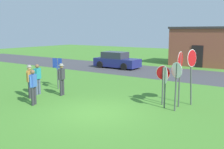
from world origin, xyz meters
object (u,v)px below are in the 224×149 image
(stop_sign_tallest, at_px, (180,69))
(person_in_blue, at_px, (30,79))
(stop_sign_leaning_left, at_px, (192,67))
(person_in_dark_shirt, at_px, (62,77))
(stop_sign_nearest, at_px, (163,78))
(stop_sign_far_back, at_px, (176,78))
(person_with_sunhat, at_px, (37,77))
(parked_car_on_street, at_px, (117,61))
(person_near_signs, at_px, (33,85))
(info_panel_leftmost, at_px, (58,69))
(stop_sign_low_front, at_px, (165,80))
(info_panel_middle, at_px, (57,67))

(stop_sign_tallest, xyz_separation_m, person_in_blue, (-6.97, -2.87, -0.76))
(stop_sign_tallest, bearing_deg, stop_sign_leaning_left, 66.23)
(person_in_blue, height_order, person_in_dark_shirt, same)
(stop_sign_nearest, distance_m, person_in_blue, 6.79)
(stop_sign_nearest, bearing_deg, person_in_dark_shirt, -165.13)
(stop_sign_far_back, bearing_deg, stop_sign_leaning_left, 82.13)
(stop_sign_far_back, xyz_separation_m, person_in_dark_shirt, (-6.14, -0.80, -0.47))
(stop_sign_leaning_left, relative_size, person_with_sunhat, 1.56)
(stop_sign_tallest, bearing_deg, person_with_sunhat, -163.55)
(person_with_sunhat, bearing_deg, parked_car_on_street, 101.65)
(stop_sign_nearest, height_order, person_in_blue, stop_sign_nearest)
(person_near_signs, bearing_deg, info_panel_leftmost, 117.35)
(person_in_blue, bearing_deg, stop_sign_leaning_left, 26.02)
(parked_car_on_street, distance_m, stop_sign_nearest, 12.74)
(stop_sign_far_back, bearing_deg, stop_sign_low_front, 166.37)
(parked_car_on_street, xyz_separation_m, info_panel_leftmost, (2.21, -9.60, 0.55))
(person_near_signs, xyz_separation_m, info_panel_leftmost, (-1.60, 3.10, 0.29))
(stop_sign_far_back, xyz_separation_m, stop_sign_leaning_left, (0.19, 1.39, 0.36))
(person_in_dark_shirt, xyz_separation_m, info_panel_middle, (-1.88, 1.48, 0.25))
(parked_car_on_street, distance_m, stop_sign_far_back, 13.78)
(stop_sign_low_front, xyz_separation_m, person_in_dark_shirt, (-5.57, -0.94, -0.32))
(info_panel_leftmost, bearing_deg, person_with_sunhat, -86.42)
(stop_sign_low_front, height_order, person_in_dark_shirt, stop_sign_low_front)
(stop_sign_low_front, bearing_deg, stop_sign_tallest, 51.14)
(stop_sign_low_front, distance_m, person_in_dark_shirt, 5.66)
(person_near_signs, height_order, person_with_sunhat, same)
(person_in_blue, bearing_deg, person_in_dark_shirt, 55.22)
(stop_sign_low_front, height_order, info_panel_middle, stop_sign_low_front)
(stop_sign_nearest, relative_size, person_in_blue, 1.08)
(stop_sign_nearest, xyz_separation_m, info_panel_leftmost, (-6.59, -0.41, -0.03))
(stop_sign_leaning_left, bearing_deg, info_panel_middle, -175.06)
(stop_sign_nearest, height_order, person_in_dark_shirt, stop_sign_nearest)
(stop_sign_nearest, relative_size, info_panel_leftmost, 1.05)
(stop_sign_nearest, xyz_separation_m, info_panel_middle, (-7.14, 0.08, -0.04))
(stop_sign_low_front, relative_size, person_near_signs, 1.14)
(person_in_dark_shirt, relative_size, person_with_sunhat, 1.03)
(stop_sign_far_back, relative_size, stop_sign_leaning_left, 0.82)
(info_panel_leftmost, bearing_deg, person_in_dark_shirt, -36.38)
(person_with_sunhat, distance_m, info_panel_middle, 2.23)
(stop_sign_far_back, distance_m, person_near_signs, 6.57)
(person_near_signs, bearing_deg, stop_sign_leaning_left, 35.37)
(stop_sign_low_front, xyz_separation_m, person_near_signs, (-5.30, -3.05, -0.35))
(stop_sign_leaning_left, bearing_deg, parked_car_on_street, 139.64)
(stop_sign_far_back, height_order, person_near_signs, stop_sign_far_back)
(stop_sign_leaning_left, relative_size, person_in_dark_shirt, 1.52)
(stop_sign_leaning_left, distance_m, person_with_sunhat, 8.12)
(stop_sign_low_front, xyz_separation_m, stop_sign_leaning_left, (0.76, 1.25, 0.52))
(stop_sign_leaning_left, xyz_separation_m, info_panel_leftmost, (-7.66, -1.21, -0.58))
(stop_sign_nearest, bearing_deg, person_in_blue, -156.04)
(info_panel_leftmost, bearing_deg, stop_sign_leaning_left, 8.95)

